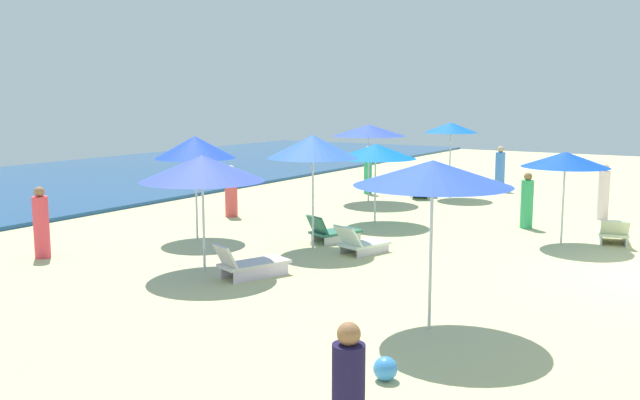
{
  "coord_description": "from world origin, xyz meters",
  "views": [
    {
      "loc": [
        -14.64,
        -1.08,
        3.54
      ],
      "look_at": [
        0.29,
        8.2,
        0.9
      ],
      "focal_mm": 38.97,
      "sensor_mm": 36.0,
      "label": 1
    }
  ],
  "objects": [
    {
      "name": "umbrella_0",
      "position": [
        -4.18,
        8.19,
        2.11
      ],
      "size": [
        2.5,
        2.5,
        2.38
      ],
      "color": "silver",
      "rests_on": "ground_plane"
    },
    {
      "name": "lounge_chair_0_0",
      "position": [
        -4.07,
        7.12,
        0.26
      ],
      "size": [
        1.58,
        1.09,
        0.73
      ],
      "rotation": [
        0.0,
        0.0,
        1.19
      ],
      "color": "silver",
      "rests_on": "ground_plane"
    },
    {
      "name": "umbrella_1",
      "position": [
        -1.76,
        10.56,
        2.29
      ],
      "size": [
        1.99,
        1.99,
        2.56
      ],
      "color": "silver",
      "rests_on": "ground_plane"
    },
    {
      "name": "umbrella_2",
      "position": [
        2.5,
        7.76,
        2.02
      ],
      "size": [
        2.27,
        2.27,
        2.23
      ],
      "color": "silver",
      "rests_on": "ground_plane"
    },
    {
      "name": "umbrella_3",
      "position": [
        -5.05,
        2.91,
        2.4
      ],
      "size": [
        2.38,
        2.38,
        2.6
      ],
      "color": "silver",
      "rests_on": "ground_plane"
    },
    {
      "name": "umbrella_4",
      "position": [
        5.93,
        9.78,
        2.4
      ],
      "size": [
        2.44,
        2.44,
        2.59
      ],
      "color": "silver",
      "rests_on": "ground_plane"
    },
    {
      "name": "umbrella_5",
      "position": [
        -1.15,
        7.5,
        2.38
      ],
      "size": [
        2.12,
        2.12,
        2.65
      ],
      "color": "silver",
      "rests_on": "ground_plane"
    },
    {
      "name": "lounge_chair_5_0",
      "position": [
        -0.31,
        7.47,
        0.25
      ],
      "size": [
        1.43,
        1.1,
        0.69
      ],
      "rotation": [
        0.0,
        0.0,
        1.17
      ],
      "color": "silver",
      "rests_on": "ground_plane"
    },
    {
      "name": "lounge_chair_5_1",
      "position": [
        -1.1,
        6.26,
        0.25
      ],
      "size": [
        1.38,
        0.98,
        0.7
      ],
      "rotation": [
        0.0,
        0.0,
        1.27
      ],
      "color": "silver",
      "rests_on": "ground_plane"
    },
    {
      "name": "umbrella_7",
      "position": [
        8.31,
        7.83,
        2.45
      ],
      "size": [
        1.86,
        1.86,
        2.63
      ],
      "color": "silver",
      "rests_on": "ground_plane"
    },
    {
      "name": "lounge_chair_7_0",
      "position": [
        8.55,
        8.75,
        0.27
      ],
      "size": [
        1.62,
        1.05,
        0.71
      ],
      "rotation": [
        0.0,
        0.0,
        1.93
      ],
      "color": "silver",
      "rests_on": "ground_plane"
    },
    {
      "name": "lounge_chair_7_1",
      "position": [
        7.65,
        8.7,
        0.25
      ],
      "size": [
        1.35,
        1.18,
        0.7
      ],
      "rotation": [
        0.0,
        0.0,
        2.15
      ],
      "color": "silver",
      "rests_on": "ground_plane"
    },
    {
      "name": "umbrella_8",
      "position": [
        2.34,
        2.63,
        2.05
      ],
      "size": [
        2.05,
        2.05,
        2.23
      ],
      "color": "silver",
      "rests_on": "ground_plane"
    },
    {
      "name": "lounge_chair_8_0",
      "position": [
        3.12,
        1.59,
        0.26
      ],
      "size": [
        1.42,
        0.91,
        0.67
      ],
      "rotation": [
        0.0,
        0.0,
        1.79
      ],
      "color": "silver",
      "rests_on": "ground_plane"
    },
    {
      "name": "beachgoer_0",
      "position": [
        6.45,
        2.42,
        0.76
      ],
      "size": [
        0.41,
        0.41,
        1.63
      ],
      "rotation": [
        0.0,
        0.0,
        5.95
      ],
      "color": "white",
      "rests_on": "ground_plane"
    },
    {
      "name": "beachgoer_2",
      "position": [
        1.19,
        11.85,
        0.7
      ],
      "size": [
        0.38,
        0.38,
        1.52
      ],
      "rotation": [
        0.0,
        0.0,
        1.61
      ],
      "color": "#E9504C",
      "rests_on": "ground_plane"
    },
    {
      "name": "beachgoer_3",
      "position": [
        3.99,
        3.93,
        0.71
      ],
      "size": [
        0.43,
        0.43,
        1.51
      ],
      "rotation": [
        0.0,
        0.0,
        3.54
      ],
      "color": "#38B367",
      "rests_on": "ground_plane"
    },
    {
      "name": "beachgoer_4",
      "position": [
        10.91,
        6.85,
        0.79
      ],
      "size": [
        0.44,
        0.44,
        1.69
      ],
      "rotation": [
        0.0,
        0.0,
        2.89
      ],
      "color": "#4582DF",
      "rests_on": "ground_plane"
    },
    {
      "name": "beachgoer_5",
      "position": [
        7.64,
        10.71,
        0.84
      ],
      "size": [
        0.37,
        0.37,
        1.74
      ],
      "rotation": [
        0.0,
        0.0,
        4.42
      ],
      "color": "#35B66D",
      "rests_on": "ground_plane"
    },
    {
      "name": "beachgoer_6",
      "position": [
        -5.15,
        12.04,
        0.74
      ],
      "size": [
        0.44,
        0.44,
        1.58
      ],
      "rotation": [
        0.0,
        0.0,
        1.97
      ],
      "color": "#F84452",
      "rests_on": "ground_plane"
    },
    {
      "name": "beach_ball_0",
      "position": [
        -7.16,
        2.6,
        0.15
      ],
      "size": [
        0.31,
        0.31,
        0.31
      ],
      "primitive_type": "sphere",
      "color": "#3A8ADB",
      "rests_on": "ground_plane"
    }
  ]
}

